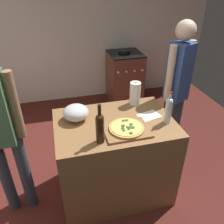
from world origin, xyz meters
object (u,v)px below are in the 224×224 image
at_px(mixing_bowl, 76,113).
at_px(paper_towel_roll, 135,93).
at_px(stove, 125,78).
at_px(person_in_stripes, 1,128).
at_px(wine_bottle_clear, 100,127).
at_px(person_in_red, 177,87).
at_px(wine_bottle_green, 169,109).
at_px(pizza, 127,128).

height_order(mixing_bowl, paper_towel_roll, paper_towel_roll).
bearing_deg(mixing_bowl, stove, 60.08).
xyz_separation_m(mixing_bowl, person_in_stripes, (-0.64, -0.11, 0.01)).
bearing_deg(paper_towel_roll, wine_bottle_clear, -132.17).
distance_m(stove, person_in_red, 1.74).
height_order(mixing_bowl, person_in_red, person_in_red).
distance_m(paper_towel_roll, person_in_stripes, 1.31).
height_order(mixing_bowl, person_in_stripes, person_in_stripes).
distance_m(wine_bottle_clear, person_in_red, 1.19).
distance_m(mixing_bowl, wine_bottle_green, 0.86).
bearing_deg(wine_bottle_clear, wine_bottle_green, 10.68).
relative_size(mixing_bowl, wine_bottle_clear, 0.70).
height_order(pizza, person_in_red, person_in_red).
relative_size(mixing_bowl, paper_towel_roll, 0.99).
bearing_deg(stove, wine_bottle_clear, -112.29).
bearing_deg(pizza, stove, 72.83).
xyz_separation_m(paper_towel_roll, person_in_stripes, (-1.28, -0.26, -0.04)).
height_order(wine_bottle_green, wine_bottle_clear, wine_bottle_clear).
relative_size(pizza, wine_bottle_green, 0.99).
height_order(pizza, wine_bottle_clear, wine_bottle_clear).
relative_size(wine_bottle_green, wine_bottle_clear, 0.90).
bearing_deg(person_in_stripes, wine_bottle_green, -6.07).
bearing_deg(wine_bottle_green, pizza, -175.21).
distance_m(pizza, mixing_bowl, 0.51).
bearing_deg(person_in_red, wine_bottle_clear, -148.78).
bearing_deg(pizza, paper_towel_roll, 62.53).
xyz_separation_m(mixing_bowl, paper_towel_roll, (0.64, 0.16, 0.05)).
distance_m(pizza, person_in_stripes, 1.07).
bearing_deg(person_in_red, paper_towel_roll, -171.97).
relative_size(person_in_stripes, person_in_red, 0.99).
height_order(pizza, person_in_stripes, person_in_stripes).
xyz_separation_m(paper_towel_roll, wine_bottle_green, (0.17, -0.42, 0.02)).
bearing_deg(paper_towel_roll, pizza, -117.47).
bearing_deg(stove, mixing_bowl, -119.92).
bearing_deg(pizza, mixing_bowl, 144.16).
bearing_deg(wine_bottle_green, wine_bottle_clear, -169.32).
distance_m(pizza, wine_bottle_green, 0.42).
xyz_separation_m(pizza, person_in_red, (0.76, 0.52, 0.07)).
bearing_deg(mixing_bowl, wine_bottle_clear, -68.47).
xyz_separation_m(wine_bottle_clear, person_in_stripes, (-0.79, 0.28, -0.07)).
bearing_deg(person_in_stripes, stove, 49.04).
xyz_separation_m(paper_towel_roll, person_in_red, (0.52, 0.07, -0.02)).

